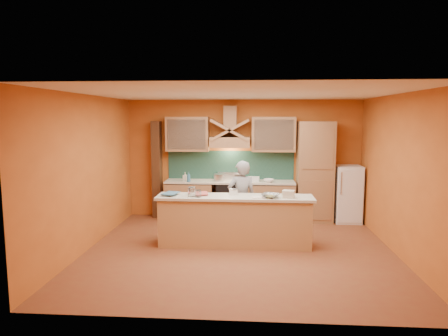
# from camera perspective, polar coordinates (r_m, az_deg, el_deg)

# --- Properties ---
(floor) EXTENTS (5.50, 5.00, 0.01)m
(floor) POSITION_cam_1_polar(r_m,az_deg,el_deg) (7.36, 2.21, -11.72)
(floor) COLOR brown
(floor) RESTS_ON ground
(ceiling) EXTENTS (5.50, 5.00, 0.01)m
(ceiling) POSITION_cam_1_polar(r_m,az_deg,el_deg) (6.97, 2.32, 10.59)
(ceiling) COLOR white
(ceiling) RESTS_ON wall_back
(wall_back) EXTENTS (5.50, 0.02, 2.80)m
(wall_back) POSITION_cam_1_polar(r_m,az_deg,el_deg) (9.51, 2.75, 1.27)
(wall_back) COLOR #BE6225
(wall_back) RESTS_ON floor
(wall_front) EXTENTS (5.50, 0.02, 2.80)m
(wall_front) POSITION_cam_1_polar(r_m,az_deg,el_deg) (4.57, 1.26, -5.34)
(wall_front) COLOR #BE6225
(wall_front) RESTS_ON floor
(wall_left) EXTENTS (0.02, 5.00, 2.80)m
(wall_left) POSITION_cam_1_polar(r_m,az_deg,el_deg) (7.63, -18.85, -0.62)
(wall_left) COLOR #BE6225
(wall_left) RESTS_ON floor
(wall_right) EXTENTS (0.02, 5.00, 2.80)m
(wall_right) POSITION_cam_1_polar(r_m,az_deg,el_deg) (7.47, 23.85, -1.01)
(wall_right) COLOR #BE6225
(wall_right) RESTS_ON floor
(base_cabinet_left) EXTENTS (1.10, 0.60, 0.86)m
(base_cabinet_left) POSITION_cam_1_polar(r_m,az_deg,el_deg) (9.48, -4.93, -4.70)
(base_cabinet_left) COLOR #9F6F48
(base_cabinet_left) RESTS_ON floor
(base_cabinet_right) EXTENTS (1.10, 0.60, 0.86)m
(base_cabinet_right) POSITION_cam_1_polar(r_m,az_deg,el_deg) (9.38, 6.65, -4.86)
(base_cabinet_right) COLOR #9F6F48
(base_cabinet_right) RESTS_ON floor
(counter_top) EXTENTS (3.00, 0.62, 0.04)m
(counter_top) POSITION_cam_1_polar(r_m,az_deg,el_deg) (9.29, 0.83, -1.97)
(counter_top) COLOR beige
(counter_top) RESTS_ON base_cabinet_left
(stove) EXTENTS (0.60, 0.58, 0.90)m
(stove) POSITION_cam_1_polar(r_m,az_deg,el_deg) (9.38, 0.83, -4.69)
(stove) COLOR black
(stove) RESTS_ON floor
(backsplash) EXTENTS (3.00, 0.03, 0.70)m
(backsplash) POSITION_cam_1_polar(r_m,az_deg,el_deg) (9.53, 0.93, 0.38)
(backsplash) COLOR #1C3E34
(backsplash) RESTS_ON wall_back
(range_hood) EXTENTS (0.92, 0.50, 0.24)m
(range_hood) POSITION_cam_1_polar(r_m,az_deg,el_deg) (9.24, 0.86, 3.72)
(range_hood) COLOR #9F6F48
(range_hood) RESTS_ON wall_back
(hood_chimney) EXTENTS (0.30, 0.30, 0.50)m
(hood_chimney) POSITION_cam_1_polar(r_m,az_deg,el_deg) (9.32, 0.90, 7.32)
(hood_chimney) COLOR #9F6F48
(hood_chimney) RESTS_ON wall_back
(upper_cabinet_left) EXTENTS (1.00, 0.35, 0.80)m
(upper_cabinet_left) POSITION_cam_1_polar(r_m,az_deg,el_deg) (9.41, -5.22, 4.85)
(upper_cabinet_left) COLOR #9F6F48
(upper_cabinet_left) RESTS_ON wall_back
(upper_cabinet_right) EXTENTS (1.00, 0.35, 0.80)m
(upper_cabinet_right) POSITION_cam_1_polar(r_m,az_deg,el_deg) (9.30, 7.07, 4.80)
(upper_cabinet_right) COLOR #9F6F48
(upper_cabinet_right) RESTS_ON wall_back
(pantry_column) EXTENTS (0.80, 0.60, 2.30)m
(pantry_column) POSITION_cam_1_polar(r_m,az_deg,el_deg) (9.35, 12.85, -0.55)
(pantry_column) COLOR #9F6F48
(pantry_column) RESTS_ON floor
(fridge) EXTENTS (0.58, 0.60, 1.30)m
(fridge) POSITION_cam_1_polar(r_m,az_deg,el_deg) (9.57, 17.21, -3.55)
(fridge) COLOR white
(fridge) RESTS_ON floor
(trim_column_left) EXTENTS (0.20, 0.30, 2.30)m
(trim_column_left) POSITION_cam_1_polar(r_m,az_deg,el_deg) (9.66, -9.53, -0.22)
(trim_column_left) COLOR #472816
(trim_column_left) RESTS_ON floor
(island_body) EXTENTS (2.80, 0.55, 0.88)m
(island_body) POSITION_cam_1_polar(r_m,az_deg,el_deg) (7.52, 1.53, -7.79)
(island_body) COLOR tan
(island_body) RESTS_ON floor
(island_top) EXTENTS (2.90, 0.62, 0.05)m
(island_top) POSITION_cam_1_polar(r_m,az_deg,el_deg) (7.41, 1.54, -4.21)
(island_top) COLOR beige
(island_top) RESTS_ON island_body
(person) EXTENTS (0.63, 0.48, 1.55)m
(person) POSITION_cam_1_polar(r_m,az_deg,el_deg) (7.91, 2.55, -4.53)
(person) COLOR gray
(person) RESTS_ON floor
(pot_large) EXTENTS (0.31, 0.31, 0.17)m
(pot_large) POSITION_cam_1_polar(r_m,az_deg,el_deg) (9.27, -0.70, -1.47)
(pot_large) COLOR silver
(pot_large) RESTS_ON stove
(pot_small) EXTENTS (0.22, 0.22, 0.13)m
(pot_small) POSITION_cam_1_polar(r_m,az_deg,el_deg) (9.43, 2.08, -1.43)
(pot_small) COLOR #B1B1B8
(pot_small) RESTS_ON stove
(soap_bottle_a) EXTENTS (0.11, 0.11, 0.20)m
(soap_bottle_a) POSITION_cam_1_polar(r_m,az_deg,el_deg) (9.34, -5.57, -1.22)
(soap_bottle_a) COLOR silver
(soap_bottle_a) RESTS_ON counter_top
(soap_bottle_b) EXTENTS (0.12, 0.12, 0.23)m
(soap_bottle_b) POSITION_cam_1_polar(r_m,az_deg,el_deg) (9.16, -5.09, -1.28)
(soap_bottle_b) COLOR #32688B
(soap_bottle_b) RESTS_ON counter_top
(bowl_back) EXTENTS (0.25, 0.25, 0.07)m
(bowl_back) POSITION_cam_1_polar(r_m,az_deg,el_deg) (9.17, 6.40, -1.79)
(bowl_back) COLOR white
(bowl_back) RESTS_ON counter_top
(dish_rack) EXTENTS (0.28, 0.22, 0.10)m
(dish_rack) POSITION_cam_1_polar(r_m,az_deg,el_deg) (9.29, 4.22, -1.57)
(dish_rack) COLOR silver
(dish_rack) RESTS_ON counter_top
(book_lower) EXTENTS (0.31, 0.38, 0.03)m
(book_lower) POSITION_cam_1_polar(r_m,az_deg,el_deg) (7.55, -4.28, -3.70)
(book_lower) COLOR #BA4842
(book_lower) RESTS_ON island_top
(book_upper) EXTENTS (0.33, 0.39, 0.03)m
(book_upper) POSITION_cam_1_polar(r_m,az_deg,el_deg) (7.59, -8.48, -3.56)
(book_upper) COLOR #3A6581
(book_upper) RESTS_ON island_top
(jar_large) EXTENTS (0.19, 0.19, 0.17)m
(jar_large) POSITION_cam_1_polar(r_m,az_deg,el_deg) (7.39, -4.63, -3.39)
(jar_large) COLOR silver
(jar_large) RESTS_ON island_top
(jar_small) EXTENTS (0.13, 0.13, 0.13)m
(jar_small) POSITION_cam_1_polar(r_m,az_deg,el_deg) (7.31, -3.71, -3.67)
(jar_small) COLOR silver
(jar_small) RESTS_ON island_top
(kitchen_scale) EXTENTS (0.15, 0.15, 0.10)m
(kitchen_scale) POSITION_cam_1_polar(r_m,az_deg,el_deg) (7.51, 1.36, -3.49)
(kitchen_scale) COLOR white
(kitchen_scale) RESTS_ON island_top
(mixing_bowl) EXTENTS (0.41, 0.41, 0.08)m
(mixing_bowl) POSITION_cam_1_polar(r_m,az_deg,el_deg) (7.29, 6.65, -3.95)
(mixing_bowl) COLOR silver
(mixing_bowl) RESTS_ON island_top
(cloth) EXTENTS (0.25, 0.20, 0.01)m
(cloth) POSITION_cam_1_polar(r_m,az_deg,el_deg) (7.28, 4.93, -4.19)
(cloth) COLOR beige
(cloth) RESTS_ON island_top
(grocery_bag_a) EXTENTS (0.23, 0.20, 0.13)m
(grocery_bag_a) POSITION_cam_1_polar(r_m,az_deg,el_deg) (7.32, 9.21, -3.71)
(grocery_bag_a) COLOR beige
(grocery_bag_a) RESTS_ON island_top
(grocery_bag_b) EXTENTS (0.20, 0.18, 0.10)m
(grocery_bag_b) POSITION_cam_1_polar(r_m,az_deg,el_deg) (7.53, 9.04, -3.52)
(grocery_bag_b) COLOR beige
(grocery_bag_b) RESTS_ON island_top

